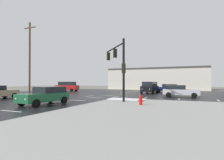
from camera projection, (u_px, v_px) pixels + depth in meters
name	position (u px, v px, depth m)	size (l,w,h in m)	color
ground_plane	(102.00, 97.00, 25.52)	(120.00, 120.00, 0.00)	slate
road_asphalt	(102.00, 96.00, 25.52)	(44.00, 44.00, 0.02)	black
sidewalk_corner	(204.00, 119.00, 9.73)	(18.00, 18.00, 0.14)	#9E9E99
snow_strip_curbside	(127.00, 99.00, 19.86)	(4.00, 1.60, 0.06)	white
lane_markings	(106.00, 97.00, 23.78)	(36.15, 36.15, 0.01)	silver
traffic_signal_mast	(118.00, 61.00, 19.29)	(4.02, 4.69, 6.06)	black
fire_hydrant	(141.00, 100.00, 15.19)	(0.48, 0.26, 0.79)	red
strip_building_background	(157.00, 79.00, 49.26)	(25.01, 8.00, 5.65)	beige
sedan_green	(46.00, 95.00, 16.34)	(2.36, 4.66, 1.58)	#195933
suv_red	(67.00, 86.00, 39.58)	(5.00, 2.62, 2.03)	#B21919
suv_black	(150.00, 87.00, 32.35)	(2.42, 4.93, 2.03)	black
sedan_silver	(180.00, 91.00, 24.36)	(4.59, 2.14, 1.58)	#B7BABF
sedan_navy	(167.00, 88.00, 35.37)	(4.64, 2.30, 1.58)	#141E47
utility_pole_mid	(30.00, 57.00, 27.69)	(2.20, 0.28, 10.96)	brown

